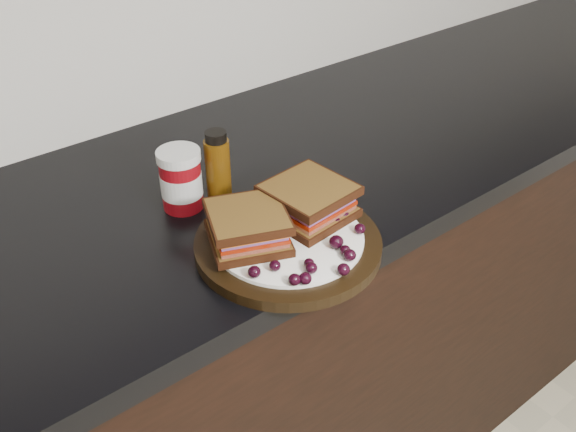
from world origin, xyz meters
The scene contains 32 objects.
base_cabinets centered at (0.00, 1.70, 0.43)m, with size 3.96×0.58×0.86m, color black.
countertop centered at (0.00, 1.70, 0.88)m, with size 3.98×0.60×0.04m, color black.
plate centered at (0.17, 1.49, 0.91)m, with size 0.28×0.28×0.02m, color black.
sandwich_left centered at (0.12, 1.51, 0.95)m, with size 0.11×0.11×0.05m, color brown, non-canonical shape.
sandwich_right centered at (0.23, 1.51, 0.95)m, with size 0.12×0.12×0.05m, color brown, non-canonical shape.
grape_0 centered at (0.08, 1.44, 0.93)m, with size 0.02×0.02×0.02m, color black.
grape_1 centered at (0.11, 1.44, 0.93)m, with size 0.02×0.02×0.02m, color black.
grape_2 centered at (0.11, 1.40, 0.93)m, with size 0.02×0.02×0.02m, color black.
grape_3 centered at (0.13, 1.39, 0.93)m, with size 0.02×0.02×0.02m, color black.
grape_4 centered at (0.15, 1.40, 0.93)m, with size 0.02×0.02×0.02m, color black.
grape_5 centered at (0.15, 1.41, 0.93)m, with size 0.02×0.02×0.01m, color black.
grape_6 centered at (0.18, 1.37, 0.93)m, with size 0.02×0.02×0.02m, color black.
grape_7 centered at (0.21, 1.39, 0.93)m, with size 0.02×0.02×0.02m, color black.
grape_8 centered at (0.21, 1.40, 0.93)m, with size 0.02×0.02×0.01m, color black.
grape_9 centered at (0.21, 1.42, 0.93)m, with size 0.02×0.02×0.02m, color black.
grape_10 centered at (0.26, 1.43, 0.93)m, with size 0.02×0.02×0.02m, color black.
grape_11 centered at (0.24, 1.46, 0.93)m, with size 0.02×0.02×0.02m, color black.
grape_12 centered at (0.26, 1.47, 0.93)m, with size 0.02×0.02×0.02m, color black.
grape_13 centered at (0.27, 1.50, 0.93)m, with size 0.02×0.02×0.02m, color black.
grape_14 centered at (0.25, 1.51, 0.93)m, with size 0.02×0.02×0.02m, color black.
grape_15 centered at (0.23, 1.52, 0.93)m, with size 0.02×0.02×0.02m, color black.
grape_16 centered at (0.12, 1.55, 0.93)m, with size 0.02×0.02×0.02m, color black.
grape_17 centered at (0.13, 1.53, 0.93)m, with size 0.02×0.02×0.02m, color black.
grape_18 centered at (0.09, 1.52, 0.93)m, with size 0.02×0.02×0.02m, color black.
grape_19 centered at (0.09, 1.51, 0.93)m, with size 0.02×0.02×0.02m, color black.
grape_20 centered at (0.11, 1.49, 0.93)m, with size 0.02×0.02×0.01m, color black.
grape_21 centered at (0.10, 1.47, 0.93)m, with size 0.01×0.01×0.01m, color black.
grape_22 centered at (0.13, 1.52, 0.93)m, with size 0.02×0.02×0.01m, color black.
grape_23 centered at (0.10, 1.53, 0.93)m, with size 0.02×0.02×0.02m, color black.
grape_24 centered at (0.10, 1.49, 0.93)m, with size 0.02×0.02×0.02m, color black.
condiment_jar centered at (0.11, 1.68, 0.95)m, with size 0.07×0.07×0.10m, color maroon.
oil_bottle centered at (0.18, 1.68, 0.96)m, with size 0.04×0.04×0.12m, color #502F08.
Camera 1 is at (-0.30, 0.89, 1.49)m, focal length 40.00 mm.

